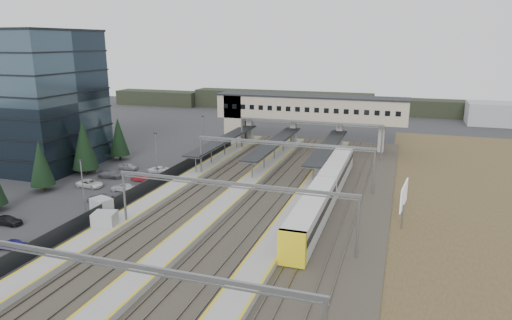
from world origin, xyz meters
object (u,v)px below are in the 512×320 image
(office_building, at_px, (23,99))
(billboard, at_px, (404,197))
(relay_cabin_far, at_px, (105,222))
(footbridge, at_px, (297,110))
(train, at_px, (326,190))
(relay_cabin_near, at_px, (102,206))

(office_building, xyz_separation_m, billboard, (66.39, -7.72, -8.80))
(relay_cabin_far, distance_m, footbridge, 53.66)
(train, bearing_deg, relay_cabin_far, -143.02)
(office_building, height_order, footbridge, office_building)
(relay_cabin_far, height_order, footbridge, footbridge)
(billboard, bearing_deg, footbridge, 121.03)
(relay_cabin_near, distance_m, billboard, 39.13)
(relay_cabin_far, bearing_deg, office_building, 145.80)
(footbridge, bearing_deg, train, -70.26)
(relay_cabin_near, bearing_deg, footbridge, 72.27)
(relay_cabin_far, xyz_separation_m, billboard, (33.98, 14.30, 2.18))
(office_building, bearing_deg, relay_cabin_near, -31.38)
(footbridge, relative_size, train, 0.99)
(train, relative_size, billboard, 6.85)
(footbridge, height_order, billboard, footbridge)
(relay_cabin_near, relative_size, train, 0.08)
(billboard, bearing_deg, relay_cabin_near, -165.64)
(office_building, height_order, train, office_building)
(office_building, height_order, relay_cabin_far, office_building)
(office_building, relative_size, footbridge, 0.60)
(footbridge, bearing_deg, billboard, -58.97)
(billboard, bearing_deg, office_building, 173.37)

